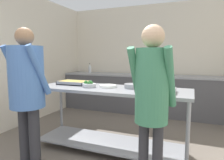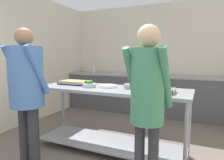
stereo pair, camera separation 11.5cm
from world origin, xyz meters
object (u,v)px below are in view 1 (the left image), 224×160
at_px(broccoli_bowl, 89,85).
at_px(sauce_pan, 132,86).
at_px(guest_serving_left, 27,85).
at_px(serving_tray_vegetables, 74,83).
at_px(plate_stack, 108,86).
at_px(serving_tray_roast, 160,90).
at_px(water_bottle, 90,69).
at_px(guest_serving_right, 152,93).

bearing_deg(broccoli_bowl, sauce_pan, 12.89).
distance_m(broccoli_bowl, guest_serving_left, 0.86).
bearing_deg(serving_tray_vegetables, broccoli_bowl, -25.87).
bearing_deg(plate_stack, guest_serving_left, -129.08).
bearing_deg(guest_serving_left, serving_tray_vegetables, 87.07).
bearing_deg(guest_serving_left, serving_tray_roast, 27.04).
relative_size(sauce_pan, water_bottle, 1.47).
height_order(guest_serving_left, water_bottle, guest_serving_left).
xyz_separation_m(guest_serving_left, water_bottle, (-0.78, 2.98, 0.01)).
distance_m(plate_stack, sauce_pan, 0.35).
bearing_deg(serving_tray_vegetables, water_bottle, 111.84).
bearing_deg(water_bottle, guest_serving_left, -75.41).
xyz_separation_m(serving_tray_vegetables, sauce_pan, (0.98, -0.04, 0.01)).
distance_m(serving_tray_vegetables, water_bottle, 2.22).
height_order(serving_tray_vegetables, water_bottle, water_bottle).
xyz_separation_m(serving_tray_vegetables, guest_serving_left, (-0.05, -0.93, 0.09)).
distance_m(serving_tray_vegetables, broccoli_bowl, 0.41).
xyz_separation_m(sauce_pan, serving_tray_roast, (0.40, -0.16, -0.01)).
bearing_deg(broccoli_bowl, guest_serving_right, -33.38).
height_order(broccoli_bowl, serving_tray_roast, broccoli_bowl).
distance_m(guest_serving_left, guest_serving_right, 1.45).
bearing_deg(serving_tray_roast, plate_stack, 172.13).
distance_m(sauce_pan, guest_serving_left, 1.36).
xyz_separation_m(broccoli_bowl, guest_serving_right, (1.03, -0.68, 0.07)).
distance_m(serving_tray_vegetables, guest_serving_right, 1.65).
relative_size(serving_tray_roast, guest_serving_right, 0.23).
bearing_deg(guest_serving_left, sauce_pan, 40.94).
bearing_deg(serving_tray_vegetables, serving_tray_roast, -8.20).
height_order(plate_stack, water_bottle, water_bottle).
bearing_deg(serving_tray_roast, serving_tray_vegetables, 171.80).
xyz_separation_m(plate_stack, serving_tray_roast, (0.75, -0.10, 0.01)).
distance_m(serving_tray_roast, water_bottle, 3.15).
height_order(broccoli_bowl, sauce_pan, broccoli_bowl).
relative_size(serving_tray_vegetables, water_bottle, 1.90).
bearing_deg(sauce_pan, guest_serving_right, -62.61).
bearing_deg(guest_serving_right, broccoli_bowl, 146.62).
distance_m(plate_stack, water_bottle, 2.59).
distance_m(serving_tray_vegetables, guest_serving_left, 0.93).
height_order(plate_stack, sauce_pan, sauce_pan).
height_order(serving_tray_vegetables, guest_serving_right, guest_serving_right).
xyz_separation_m(plate_stack, sauce_pan, (0.35, 0.06, 0.02)).
bearing_deg(sauce_pan, plate_stack, -170.77).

